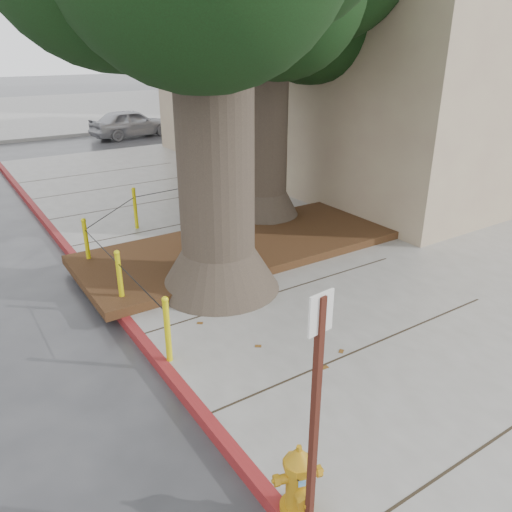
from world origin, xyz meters
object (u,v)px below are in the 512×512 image
at_px(signpost, 315,410).
at_px(car_red, 257,109).
at_px(car_silver, 131,123).
at_px(fire_hydrant, 298,480).

bearing_deg(signpost, car_red, 51.86).
height_order(signpost, car_silver, signpost).
relative_size(car_silver, car_red, 0.94).
bearing_deg(fire_hydrant, car_silver, 91.54).
bearing_deg(car_silver, signpost, 156.76).
bearing_deg(car_red, fire_hydrant, 152.43).
height_order(fire_hydrant, signpost, signpost).
distance_m(car_silver, car_red, 7.55).
xyz_separation_m(fire_hydrant, car_silver, (5.95, 20.10, 0.12)).
distance_m(fire_hydrant, car_silver, 20.97).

